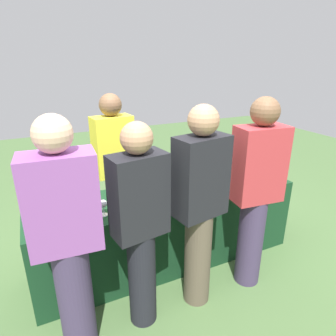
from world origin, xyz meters
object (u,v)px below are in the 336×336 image
at_px(guest_2, 200,204).
at_px(wine_bottle_4, 209,171).
at_px(wine_bottle_1, 140,179).
at_px(wine_glass_0, 77,208).
at_px(wine_bottle_2, 179,175).
at_px(wine_bottle_5, 241,163).
at_px(guest_1, 140,224).
at_px(wine_glass_5, 246,170).
at_px(server_pouring, 115,167).
at_px(wine_glass_1, 103,205).
at_px(wine_glass_2, 119,201).
at_px(wine_bottle_0, 83,192).
at_px(guest_3, 256,191).
at_px(guest_0, 67,237).
at_px(wine_bottle_3, 197,171).
at_px(wine_glass_4, 243,173).
at_px(wine_glass_3, 165,190).

bearing_deg(guest_2, wine_bottle_4, 43.14).
distance_m(wine_bottle_1, wine_glass_0, 0.68).
bearing_deg(wine_bottle_2, wine_bottle_5, 2.05).
bearing_deg(wine_bottle_2, guest_1, -133.92).
distance_m(wine_bottle_1, wine_glass_5, 1.11).
relative_size(wine_bottle_4, wine_glass_5, 2.16).
height_order(wine_bottle_1, wine_bottle_4, wine_bottle_1).
bearing_deg(server_pouring, wine_glass_5, 148.37).
relative_size(wine_bottle_4, wine_glass_1, 2.27).
xyz_separation_m(wine_bottle_4, wine_glass_2, (-1.02, -0.22, -0.02)).
height_order(wine_bottle_0, wine_bottle_4, wine_bottle_0).
bearing_deg(guest_3, server_pouring, 134.92).
relative_size(wine_bottle_0, wine_bottle_2, 1.14).
distance_m(wine_bottle_4, wine_glass_0, 1.37).
bearing_deg(wine_glass_1, guest_2, -33.53).
distance_m(guest_0, guest_2, 0.97).
bearing_deg(wine_bottle_2, wine_glass_0, -167.36).
bearing_deg(guest_3, wine_bottle_4, 98.20).
bearing_deg(wine_bottle_3, wine_glass_4, -31.02).
height_order(wine_glass_3, guest_2, guest_2).
relative_size(wine_bottle_2, wine_glass_1, 2.22).
distance_m(wine_bottle_2, wine_glass_1, 0.86).
bearing_deg(guest_3, guest_1, -173.96).
relative_size(guest_0, guest_1, 1.05).
distance_m(wine_bottle_1, wine_bottle_2, 0.40).
distance_m(wine_bottle_5, wine_glass_5, 0.20).
xyz_separation_m(wine_bottle_0, wine_glass_2, (0.24, -0.24, -0.03)).
xyz_separation_m(wine_bottle_0, guest_2, (0.75, -0.68, 0.03)).
xyz_separation_m(wine_glass_5, server_pouring, (-1.24, 0.57, 0.04)).
relative_size(wine_bottle_2, guest_1, 0.19).
bearing_deg(wine_glass_3, guest_0, -151.43).
height_order(wine_bottle_2, wine_glass_5, wine_bottle_2).
xyz_separation_m(wine_bottle_5, guest_3, (-0.42, -0.72, 0.06)).
height_order(wine_glass_1, wine_glass_4, wine_glass_4).
xyz_separation_m(wine_bottle_0, guest_1, (0.26, -0.68, -0.01)).
distance_m(guest_0, guest_3, 1.51).
xyz_separation_m(guest_2, guest_3, (0.54, -0.00, 0.01)).
bearing_deg(wine_bottle_1, guest_3, -44.53).
relative_size(wine_bottle_1, wine_bottle_5, 1.09).
bearing_deg(wine_bottle_2, wine_bottle_0, -179.43).
xyz_separation_m(wine_glass_0, wine_glass_5, (1.72, 0.07, 0.01)).
xyz_separation_m(wine_bottle_1, wine_bottle_5, (1.17, -0.02, -0.01)).
height_order(wine_glass_5, server_pouring, server_pouring).
xyz_separation_m(wine_glass_4, wine_glass_5, (0.10, 0.06, -0.01)).
xyz_separation_m(wine_bottle_3, guest_2, (-0.39, -0.71, 0.05)).
height_order(wine_glass_0, wine_glass_1, wine_glass_0).
relative_size(wine_bottle_4, wine_bottle_5, 1.01).
distance_m(wine_glass_5, guest_0, 1.93).
distance_m(wine_glass_0, wine_glass_4, 1.63).
xyz_separation_m(wine_glass_1, wine_glass_2, (0.14, 0.02, -0.00)).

